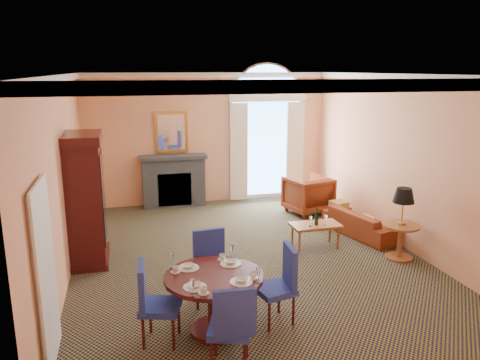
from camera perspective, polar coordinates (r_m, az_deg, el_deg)
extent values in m
plane|color=black|center=(8.52, 0.83, -9.31)|extent=(7.50, 7.50, 0.00)
cube|color=#FFAB79|center=(11.64, -3.93, 5.04)|extent=(6.00, 0.04, 3.20)
cube|color=#FFAB79|center=(7.83, -20.85, 0.07)|extent=(0.04, 7.50, 3.20)
cube|color=#FFAB79|center=(9.26, 19.12, 2.16)|extent=(0.04, 7.50, 3.20)
cube|color=white|center=(7.85, 0.91, 12.77)|extent=(6.00, 7.50, 0.04)
cube|color=white|center=(7.86, 0.91, 12.33)|extent=(6.00, 7.50, 0.12)
cube|color=white|center=(5.73, -22.59, -10.89)|extent=(0.08, 0.90, 2.06)
cube|color=#3F444B|center=(11.51, -8.08, -0.23)|extent=(1.50, 0.40, 1.20)
cube|color=#3F444B|center=(11.35, -8.17, 2.88)|extent=(1.60, 0.46, 0.08)
cube|color=gold|center=(11.46, -8.37, 5.81)|extent=(0.80, 0.04, 1.00)
cube|color=white|center=(11.44, -8.36, 5.80)|extent=(0.64, 0.02, 0.84)
cube|color=white|center=(12.03, 3.18, 3.64)|extent=(1.90, 0.04, 2.50)
cube|color=#93C4F7|center=(12.02, 3.19, 3.63)|extent=(1.70, 0.02, 2.30)
cylinder|color=white|center=(11.88, 3.25, 9.59)|extent=(1.90, 0.04, 1.90)
cube|color=silver|center=(11.72, -0.16, 3.39)|extent=(0.45, 0.06, 2.45)
cube|color=silver|center=(12.16, 6.73, 3.67)|extent=(0.45, 0.06, 2.45)
cube|color=silver|center=(11.76, 3.44, 10.28)|extent=(2.00, 0.08, 0.30)
cube|color=#380D0C|center=(8.45, -18.26, -2.72)|extent=(0.57, 1.04, 2.08)
cube|color=#380D0C|center=(8.22, -18.84, 4.83)|extent=(0.64, 1.14, 0.17)
cube|color=#380D0C|center=(8.76, -17.79, -8.94)|extent=(0.64, 1.14, 0.10)
cylinder|color=#380D0C|center=(5.96, -3.21, -11.72)|extent=(1.25, 1.25, 0.05)
cylinder|color=#380D0C|center=(6.13, -3.16, -15.05)|extent=(0.17, 0.17, 0.73)
cylinder|color=#380D0C|center=(6.30, -3.12, -17.74)|extent=(0.63, 0.63, 0.06)
cylinder|color=white|center=(6.24, -1.15, -10.15)|extent=(0.28, 0.28, 0.01)
imported|color=white|center=(6.24, -1.15, -9.94)|extent=(0.15, 0.15, 0.04)
imported|color=white|center=(6.37, -2.17, -9.31)|extent=(0.09, 0.09, 0.07)
cylinder|color=white|center=(6.15, -6.32, -10.60)|extent=(0.28, 0.28, 0.01)
imported|color=white|center=(6.14, -6.33, -10.39)|extent=(0.15, 0.15, 0.04)
imported|color=white|center=(6.05, -7.87, -10.70)|extent=(0.09, 0.09, 0.07)
cylinder|color=white|center=(5.65, -5.51, -12.86)|extent=(0.28, 0.28, 0.01)
imported|color=white|center=(5.64, -5.52, -12.64)|extent=(0.15, 0.15, 0.04)
imported|color=white|center=(5.49, -4.44, -13.23)|extent=(0.09, 0.09, 0.07)
cylinder|color=white|center=(5.75, 0.14, -12.31)|extent=(0.28, 0.28, 0.01)
imported|color=white|center=(5.74, 0.14, -12.09)|extent=(0.15, 0.15, 0.04)
imported|color=white|center=(5.84, 1.62, -11.50)|extent=(0.09, 0.09, 0.07)
cube|color=navy|center=(6.79, -3.67, -11.22)|extent=(0.54, 0.54, 0.08)
cube|color=navy|center=(6.86, -3.82, -8.19)|extent=(0.47, 0.12, 0.55)
cylinder|color=#380D0C|center=(7.06, -2.15, -12.43)|extent=(0.04, 0.04, 0.42)
cylinder|color=#380D0C|center=(7.06, -5.17, -12.49)|extent=(0.04, 0.04, 0.42)
cylinder|color=#380D0C|center=(6.74, -2.02, -13.78)|extent=(0.04, 0.04, 0.42)
cylinder|color=#380D0C|center=(6.73, -5.20, -13.84)|extent=(0.04, 0.04, 0.42)
cube|color=navy|center=(5.47, -1.28, -17.69)|extent=(0.59, 0.59, 0.08)
cube|color=navy|center=(5.14, -0.65, -15.98)|extent=(0.47, 0.09, 0.55)
cylinder|color=#380D0C|center=(5.47, -3.49, -20.83)|extent=(0.04, 0.04, 0.42)
cylinder|color=#380D0C|center=(5.44, 0.57, -21.03)|extent=(0.04, 0.04, 0.42)
cylinder|color=#380D0C|center=(5.77, -2.98, -18.81)|extent=(0.04, 0.04, 0.42)
cylinder|color=#380D0C|center=(5.74, 0.82, -18.98)|extent=(0.04, 0.04, 0.42)
cube|color=navy|center=(6.32, 4.24, -13.20)|extent=(0.55, 0.55, 0.08)
cube|color=navy|center=(6.26, 6.12, -10.42)|extent=(0.10, 0.47, 0.55)
cylinder|color=#380D0C|center=(6.38, 6.52, -15.50)|extent=(0.04, 0.04, 0.42)
cylinder|color=#380D0C|center=(6.65, 4.77, -14.19)|extent=(0.04, 0.04, 0.42)
cylinder|color=#380D0C|center=(6.22, 3.59, -16.29)|extent=(0.04, 0.04, 0.42)
cylinder|color=#380D0C|center=(6.49, 1.93, -14.89)|extent=(0.04, 0.04, 0.42)
cube|color=navy|center=(5.98, -9.65, -15.01)|extent=(0.58, 0.58, 0.08)
cube|color=navy|center=(5.82, -11.88, -12.59)|extent=(0.10, 0.47, 0.55)
cylinder|color=#380D0C|center=(6.29, -10.87, -16.14)|extent=(0.04, 0.04, 0.42)
cylinder|color=#380D0C|center=(5.99, -11.72, -17.82)|extent=(0.04, 0.04, 0.42)
cylinder|color=#380D0C|center=(6.22, -7.48, -16.37)|extent=(0.04, 0.04, 0.42)
cylinder|color=#380D0C|center=(5.91, -8.13, -18.10)|extent=(0.04, 0.04, 0.42)
imported|color=maroon|center=(9.81, 14.62, -5.08)|extent=(1.09, 1.84, 0.50)
imported|color=maroon|center=(11.00, 8.27, -1.78)|extent=(1.13, 1.15, 0.86)
cube|color=#9C562E|center=(8.90, 9.19, -5.47)|extent=(0.92, 0.51, 0.05)
cylinder|color=#9C562E|center=(8.68, 7.26, -7.53)|extent=(0.04, 0.04, 0.40)
cylinder|color=#9C562E|center=(8.97, 11.87, -7.00)|extent=(0.04, 0.04, 0.40)
cylinder|color=#9C562E|center=(9.00, 6.41, -6.74)|extent=(0.04, 0.04, 0.40)
cylinder|color=#9C562E|center=(9.28, 10.89, -6.26)|extent=(0.04, 0.04, 0.40)
cylinder|color=#9C562E|center=(8.69, 19.06, -5.29)|extent=(0.63, 0.63, 0.04)
cylinder|color=#9C562E|center=(8.79, 18.91, -7.25)|extent=(0.08, 0.08, 0.59)
cylinder|color=#9C562E|center=(8.89, 18.77, -8.91)|extent=(0.47, 0.47, 0.04)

